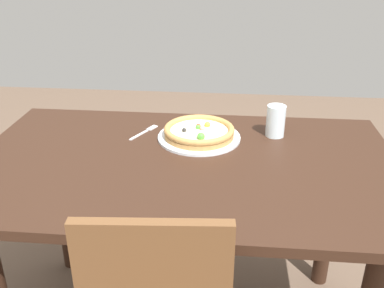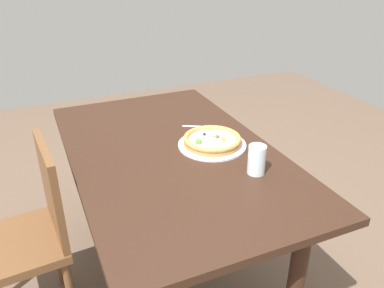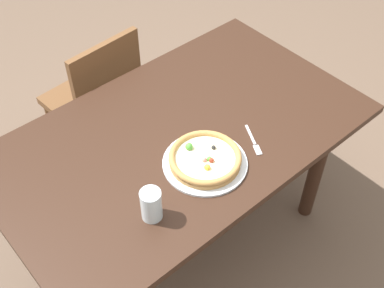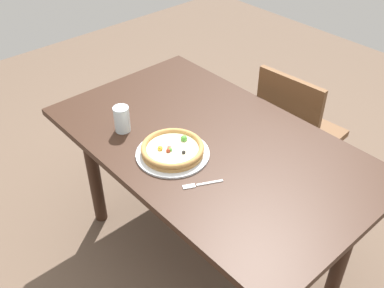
{
  "view_description": "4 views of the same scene",
  "coord_description": "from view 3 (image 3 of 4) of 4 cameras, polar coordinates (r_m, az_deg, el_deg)",
  "views": [
    {
      "loc": [
        0.15,
        -1.33,
        1.46
      ],
      "look_at": [
        0.02,
        0.09,
        0.78
      ],
      "focal_mm": 40.52,
      "sensor_mm": 36.0,
      "label": 1
    },
    {
      "loc": [
        1.48,
        -0.55,
        1.59
      ],
      "look_at": [
        0.02,
        0.09,
        0.78
      ],
      "focal_mm": 36.3,
      "sensor_mm": 36.0,
      "label": 2
    },
    {
      "loc": [
        0.87,
        1.07,
        2.14
      ],
      "look_at": [
        0.02,
        0.09,
        0.78
      ],
      "focal_mm": 45.94,
      "sensor_mm": 36.0,
      "label": 3
    },
    {
      "loc": [
        -1.13,
        1.12,
        1.96
      ],
      "look_at": [
        0.02,
        0.09,
        0.78
      ],
      "focal_mm": 41.5,
      "sensor_mm": 36.0,
      "label": 4
    }
  ],
  "objects": [
    {
      "name": "plate",
      "position": [
        1.83,
        1.51,
        -2.22
      ],
      "size": [
        0.32,
        0.32,
        0.01
      ],
      "primitive_type": "cylinder",
      "color": "silver",
      "rests_on": "dining_table"
    },
    {
      "name": "ground_plane",
      "position": [
        2.55,
        -1.11,
        -10.78
      ],
      "size": [
        6.0,
        6.0,
        0.0
      ],
      "primitive_type": "plane",
      "color": "brown"
    },
    {
      "name": "chair_near",
      "position": [
        2.55,
        -10.86,
        5.06
      ],
      "size": [
        0.43,
        0.43,
        0.89
      ],
      "rotation": [
        0.0,
        0.0,
        3.22
      ],
      "color": "brown",
      "rests_on": "ground"
    },
    {
      "name": "dining_table",
      "position": [
        2.03,
        -1.36,
        -0.8
      ],
      "size": [
        1.49,
        0.89,
        0.76
      ],
      "color": "#331E14",
      "rests_on": "ground"
    },
    {
      "name": "pizza",
      "position": [
        1.81,
        1.52,
        -1.69
      ],
      "size": [
        0.27,
        0.27,
        0.05
      ],
      "color": "#B78447",
      "rests_on": "plate"
    },
    {
      "name": "drinking_glass",
      "position": [
        1.65,
        -4.76,
        -7.04
      ],
      "size": [
        0.07,
        0.07,
        0.12
      ],
      "primitive_type": "cylinder",
      "color": "silver",
      "rests_on": "dining_table"
    },
    {
      "name": "fork",
      "position": [
        1.92,
        7.21,
        0.2
      ],
      "size": [
        0.09,
        0.15,
        0.0
      ],
      "rotation": [
        0.0,
        0.0,
        1.1
      ],
      "color": "silver",
      "rests_on": "dining_table"
    }
  ]
}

